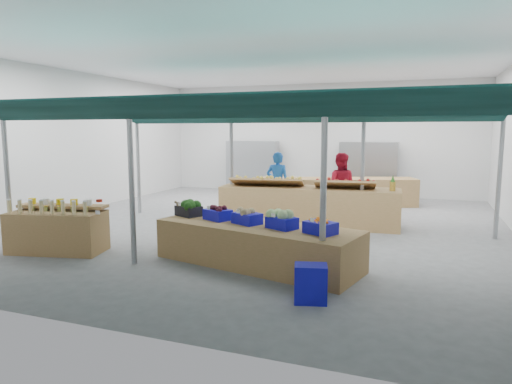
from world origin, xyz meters
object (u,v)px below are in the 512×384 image
Objects in this scene: fruit_counter at (309,206)px; veg_counter at (257,245)px; crate_stack at (311,284)px; vendor_right at (340,186)px; bottle_shelf at (58,230)px; vendor_left at (278,183)px.

veg_counter is at bearing -94.65° from fruit_counter.
fruit_counter is 5.45m from crate_stack.
vendor_right is (0.60, 1.10, 0.42)m from fruit_counter.
bottle_shelf is 5.52m from crate_stack.
bottle_shelf is at bearing 57.66° from vendor_left.
veg_counter is 5.08m from vendor_left.
bottle_shelf is 7.21m from vendor_right.
vendor_left is (-2.55, 6.37, 0.64)m from crate_stack.
fruit_counter is at bearing 56.99° from vendor_right.
bottle_shelf is at bearing -137.63° from fruit_counter.
crate_stack is (1.35, -5.27, -0.21)m from fruit_counter.
crate_stack is 0.30× the size of vendor_right.
vendor_right reaches higher than bottle_shelf.
crate_stack is at bearing -80.06° from fruit_counter.
vendor_right reaches higher than crate_stack.
bottle_shelf reaches higher than crate_stack.
crate_stack is (5.44, -0.92, -0.17)m from bottle_shelf.
vendor_left is (-1.18, 4.91, 0.55)m from veg_counter.
vendor_left and vendor_right have the same top height.
vendor_left reaches higher than veg_counter.
fruit_counter is 2.50× the size of vendor_right.
fruit_counter is at bearing 133.09° from vendor_left.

